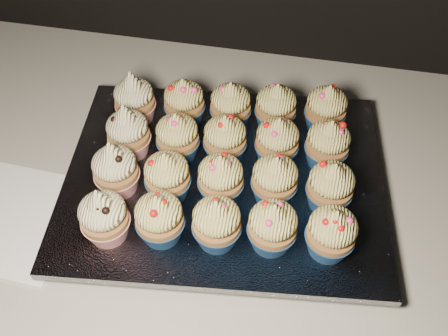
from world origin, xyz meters
name	(u,v)px	position (x,y,z in m)	size (l,w,h in m)	color
cabinet	(189,294)	(0.00, 1.70, 0.43)	(2.40, 0.60, 0.86)	black
worktop	(173,170)	(0.00, 1.70, 0.88)	(2.44, 0.64, 0.04)	beige
napkin	(13,218)	(-0.20, 1.55, 0.90)	(0.18, 0.18, 0.00)	white
baking_tray	(224,185)	(0.09, 1.66, 0.91)	(0.42, 0.32, 0.02)	black
foil_lining	(224,178)	(0.09, 1.66, 0.93)	(0.46, 0.36, 0.01)	silver
cupcake_0	(104,216)	(-0.04, 1.54, 0.97)	(0.06, 0.06, 0.10)	red
cupcake_1	(159,218)	(0.03, 1.55, 0.97)	(0.06, 0.06, 0.08)	navy
cupcake_2	(217,223)	(0.10, 1.56, 0.97)	(0.06, 0.06, 0.08)	navy
cupcake_3	(272,227)	(0.17, 1.56, 0.97)	(0.06, 0.06, 0.08)	navy
cupcake_4	(331,233)	(0.24, 1.57, 0.97)	(0.06, 0.06, 0.08)	navy
cupcake_5	(115,169)	(-0.05, 1.61, 0.97)	(0.06, 0.06, 0.10)	red
cupcake_6	(167,176)	(0.02, 1.62, 0.97)	(0.06, 0.06, 0.08)	navy
cupcake_7	(221,179)	(0.09, 1.63, 0.97)	(0.06, 0.06, 0.08)	navy
cupcake_8	(275,180)	(0.16, 1.64, 0.97)	(0.06, 0.06, 0.08)	navy
cupcake_9	(330,187)	(0.24, 1.64, 0.97)	(0.06, 0.06, 0.08)	navy
cupcake_10	(128,132)	(-0.06, 1.68, 0.97)	(0.06, 0.06, 0.10)	red
cupcake_11	(177,137)	(0.02, 1.69, 0.97)	(0.06, 0.06, 0.08)	navy
cupcake_12	(225,139)	(0.08, 1.70, 0.97)	(0.06, 0.06, 0.08)	navy
cupcake_13	(277,142)	(0.16, 1.71, 0.97)	(0.06, 0.06, 0.08)	navy
cupcake_14	(327,144)	(0.23, 1.72, 0.97)	(0.06, 0.06, 0.08)	navy
cupcake_15	(135,99)	(-0.07, 1.75, 0.97)	(0.06, 0.06, 0.10)	red
cupcake_16	(184,102)	(0.01, 1.76, 0.97)	(0.06, 0.06, 0.08)	navy
cupcake_17	(230,106)	(0.08, 1.77, 0.97)	(0.06, 0.06, 0.08)	navy
cupcake_18	(276,108)	(0.15, 1.78, 0.97)	(0.06, 0.06, 0.08)	navy
cupcake_19	(326,109)	(0.22, 1.79, 0.97)	(0.06, 0.06, 0.08)	navy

